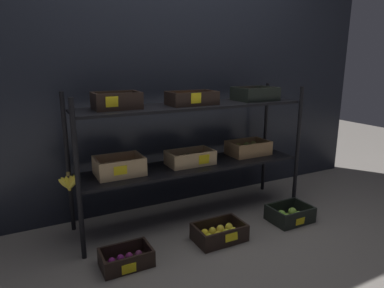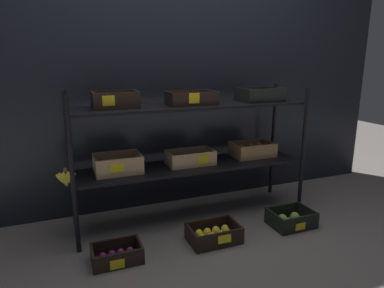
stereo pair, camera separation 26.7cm
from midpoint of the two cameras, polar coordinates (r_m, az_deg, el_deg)
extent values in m
plane|color=#605B56|center=(2.89, 2.71, -12.06)|extent=(10.00, 10.00, 0.00)
cube|color=black|center=(2.99, -0.37, 8.21)|extent=(4.22, 0.12, 1.93)
cylinder|color=black|center=(2.27, -16.26, -5.59)|extent=(0.03, 0.03, 1.05)
cylinder|color=black|center=(3.01, 20.60, -1.16)|extent=(0.03, 0.03, 1.05)
cylinder|color=black|center=(2.69, -17.17, -2.64)|extent=(0.03, 0.03, 1.05)
cylinder|color=black|center=(3.34, 15.67, 0.63)|extent=(0.03, 0.03, 1.05)
cube|color=black|center=(2.72, 2.82, -3.68)|extent=(1.79, 0.40, 0.02)
cube|color=black|center=(2.62, 2.94, 6.42)|extent=(1.79, 0.40, 0.02)
cube|color=tan|center=(2.57, -9.39, -4.56)|extent=(0.34, 0.25, 0.01)
cube|color=tan|center=(2.44, -8.86, -3.91)|extent=(0.34, 0.02, 0.12)
cube|color=tan|center=(2.66, -9.99, -2.44)|extent=(0.34, 0.02, 0.12)
cube|color=tan|center=(2.52, -13.04, -3.50)|extent=(0.02, 0.22, 0.12)
cube|color=tan|center=(2.59, -5.94, -2.79)|extent=(0.02, 0.22, 0.12)
sphere|color=orange|center=(2.51, -11.02, -4.21)|extent=(0.06, 0.06, 0.06)
sphere|color=orange|center=(2.52, -9.18, -4.05)|extent=(0.06, 0.06, 0.06)
sphere|color=orange|center=(2.54, -7.29, -3.88)|extent=(0.06, 0.06, 0.06)
sphere|color=orange|center=(2.59, -11.34, -3.69)|extent=(0.06, 0.06, 0.06)
sphere|color=orange|center=(2.59, -9.62, -3.57)|extent=(0.06, 0.06, 0.06)
sphere|color=orange|center=(2.61, -7.91, -3.38)|extent=(0.06, 0.06, 0.06)
cube|color=yellow|center=(2.43, -9.42, -4.05)|extent=(0.09, 0.01, 0.06)
cube|color=tan|center=(2.73, 2.52, -3.29)|extent=(0.37, 0.21, 0.01)
cube|color=tan|center=(2.62, 3.41, -2.71)|extent=(0.37, 0.02, 0.10)
cube|color=tan|center=(2.80, 1.71, -1.63)|extent=(0.37, 0.02, 0.10)
cube|color=tan|center=(2.65, -0.98, -2.55)|extent=(0.02, 0.18, 0.10)
cube|color=tan|center=(2.79, 5.87, -1.78)|extent=(0.02, 0.18, 0.10)
ellipsoid|color=brown|center=(2.65, 0.57, -2.93)|extent=(0.05, 0.05, 0.07)
ellipsoid|color=brown|center=(2.66, 1.68, -2.81)|extent=(0.05, 0.05, 0.07)
ellipsoid|color=brown|center=(2.69, 2.71, -2.66)|extent=(0.05, 0.05, 0.07)
ellipsoid|color=brown|center=(2.71, 3.89, -2.55)|extent=(0.05, 0.05, 0.07)
ellipsoid|color=brown|center=(2.74, 4.97, -2.40)|extent=(0.05, 0.05, 0.07)
ellipsoid|color=brown|center=(2.70, 0.02, -2.58)|extent=(0.05, 0.05, 0.07)
ellipsoid|color=brown|center=(2.72, 1.23, -2.45)|extent=(0.05, 0.05, 0.07)
ellipsoid|color=brown|center=(2.74, 2.21, -2.32)|extent=(0.05, 0.05, 0.07)
ellipsoid|color=brown|center=(2.77, 3.36, -2.17)|extent=(0.05, 0.05, 0.07)
ellipsoid|color=brown|center=(2.79, 4.30, -2.07)|extent=(0.05, 0.05, 0.07)
cube|color=yellow|center=(2.64, 4.82, -2.69)|extent=(0.09, 0.01, 0.07)
cube|color=#A87F51|center=(3.02, 12.57, -1.89)|extent=(0.36, 0.23, 0.01)
cube|color=#A87F51|center=(2.92, 13.81, -1.29)|extent=(0.36, 0.02, 0.11)
cube|color=#A87F51|center=(3.09, 11.52, -0.31)|extent=(0.36, 0.02, 0.11)
cube|color=#A87F51|center=(2.92, 9.86, -1.10)|extent=(0.02, 0.20, 0.11)
cube|color=#A87F51|center=(3.10, 15.24, -0.48)|extent=(0.02, 0.20, 0.11)
ellipsoid|color=#B4C15B|center=(2.93, 11.59, -1.28)|extent=(0.07, 0.07, 0.09)
ellipsoid|color=#B6BC58|center=(2.99, 13.01, -1.07)|extent=(0.07, 0.07, 0.09)
ellipsoid|color=#ABBB5E|center=(3.03, 14.38, -0.93)|extent=(0.07, 0.07, 0.09)
ellipsoid|color=gold|center=(2.99, 10.92, -0.95)|extent=(0.07, 0.07, 0.09)
ellipsoid|color=#B1BF54|center=(3.04, 12.36, -0.79)|extent=(0.07, 0.07, 0.09)
ellipsoid|color=#BEB650|center=(3.09, 13.57, -0.62)|extent=(0.07, 0.07, 0.09)
cube|color=black|center=(2.45, -9.69, 6.11)|extent=(0.32, 0.21, 0.01)
cube|color=black|center=(2.35, -9.25, 7.24)|extent=(0.32, 0.02, 0.11)
cube|color=black|center=(2.54, -10.21, 7.70)|extent=(0.32, 0.02, 0.11)
cube|color=black|center=(2.42, -13.29, 7.24)|extent=(0.02, 0.18, 0.11)
cube|color=black|center=(2.48, -6.29, 7.68)|extent=(0.02, 0.18, 0.11)
sphere|color=#DCC74E|center=(2.41, -10.82, 6.94)|extent=(0.07, 0.07, 0.07)
sphere|color=#E1C445|center=(2.44, -8.26, 7.12)|extent=(0.07, 0.07, 0.07)
sphere|color=#D2C953|center=(2.46, -11.17, 7.06)|extent=(0.07, 0.07, 0.07)
sphere|color=#E7C648|center=(2.49, -8.71, 7.23)|extent=(0.07, 0.07, 0.07)
cube|color=yellow|center=(2.33, -10.64, 7.06)|extent=(0.08, 0.01, 0.07)
cube|color=black|center=(2.60, 2.90, 6.71)|extent=(0.37, 0.21, 0.01)
cube|color=black|center=(2.50, 3.85, 7.60)|extent=(0.37, 0.02, 0.09)
cube|color=black|center=(2.68, 2.04, 8.05)|extent=(0.37, 0.02, 0.09)
cube|color=black|center=(2.52, -0.76, 7.69)|extent=(0.02, 0.18, 0.09)
cube|color=black|center=(2.67, 6.39, 7.94)|extent=(0.02, 0.18, 0.09)
sphere|color=orange|center=(2.53, 1.21, 7.53)|extent=(0.07, 0.07, 0.07)
sphere|color=orange|center=(2.57, 3.19, 7.61)|extent=(0.07, 0.07, 0.07)
sphere|color=orange|center=(2.60, 4.86, 7.66)|extent=(0.07, 0.07, 0.07)
sphere|color=orange|center=(2.59, 0.92, 7.66)|extent=(0.07, 0.07, 0.07)
sphere|color=orange|center=(2.62, 2.59, 7.72)|extent=(0.07, 0.07, 0.07)
sphere|color=orange|center=(2.65, 4.40, 7.78)|extent=(0.07, 0.07, 0.07)
cube|color=yellow|center=(2.48, 3.50, 7.66)|extent=(0.08, 0.01, 0.08)
cube|color=black|center=(2.91, 13.81, 7.11)|extent=(0.34, 0.26, 0.01)
cube|color=black|center=(2.80, 15.30, 7.92)|extent=(0.34, 0.02, 0.10)
cube|color=black|center=(3.00, 12.53, 8.45)|extent=(0.34, 0.02, 0.10)
cube|color=black|center=(2.81, 11.18, 8.17)|extent=(0.02, 0.23, 0.10)
cube|color=black|center=(3.00, 16.40, 8.21)|extent=(0.02, 0.23, 0.10)
sphere|color=red|center=(2.83, 13.00, 7.83)|extent=(0.07, 0.07, 0.07)
sphere|color=red|center=(2.87, 14.35, 7.84)|extent=(0.07, 0.07, 0.07)
sphere|color=red|center=(2.91, 15.54, 7.85)|extent=(0.07, 0.07, 0.07)
sphere|color=red|center=(2.90, 12.16, 8.02)|extent=(0.07, 0.07, 0.07)
sphere|color=red|center=(2.93, 13.44, 8.02)|extent=(0.07, 0.07, 0.07)
sphere|color=red|center=(2.98, 14.68, 8.03)|extent=(0.07, 0.07, 0.07)
cylinder|color=brown|center=(2.38, -17.54, -4.22)|extent=(0.02, 0.02, 0.02)
ellipsoid|color=yellow|center=(2.40, -18.02, -5.74)|extent=(0.09, 0.03, 0.10)
ellipsoid|color=yellow|center=(2.41, -17.87, -5.65)|extent=(0.08, 0.03, 0.11)
ellipsoid|color=yellow|center=(2.40, -17.57, -5.72)|extent=(0.05, 0.03, 0.11)
ellipsoid|color=yellow|center=(2.40, -17.27, -5.65)|extent=(0.05, 0.03, 0.11)
ellipsoid|color=yellow|center=(2.40, -17.07, -5.62)|extent=(0.07, 0.03, 0.11)
ellipsoid|color=yellow|center=(2.40, -16.79, -5.67)|extent=(0.10, 0.04, 0.10)
cube|color=black|center=(2.34, -9.10, -18.76)|extent=(0.32, 0.21, 0.01)
cube|color=black|center=(2.23, -8.59, -18.85)|extent=(0.32, 0.02, 0.10)
cube|color=black|center=(2.39, -9.67, -16.46)|extent=(0.32, 0.02, 0.10)
cube|color=black|center=(2.29, -13.02, -18.12)|extent=(0.02, 0.18, 0.10)
cube|color=black|center=(2.34, -5.40, -17.04)|extent=(0.02, 0.18, 0.10)
sphere|color=#69275C|center=(2.29, -11.23, -18.82)|extent=(0.05, 0.05, 0.05)
sphere|color=#5E285D|center=(2.30, -9.65, -18.66)|extent=(0.05, 0.05, 0.05)
sphere|color=#641A50|center=(2.30, -8.22, -18.47)|extent=(0.05, 0.05, 0.05)
sphere|color=#662245|center=(2.32, -6.61, -18.19)|extent=(0.05, 0.05, 0.05)
sphere|color=#64185D|center=(2.34, -11.46, -18.08)|extent=(0.05, 0.05, 0.05)
sphere|color=#60175B|center=(2.35, -10.01, -17.80)|extent=(0.05, 0.05, 0.05)
sphere|color=#6A1D56|center=(2.36, -8.61, -17.61)|extent=(0.05, 0.05, 0.05)
sphere|color=#5E264C|center=(2.37, -7.04, -17.41)|extent=(0.05, 0.05, 0.05)
cube|color=yellow|center=(2.23, -8.89, -19.43)|extent=(0.09, 0.01, 0.06)
cube|color=black|center=(2.55, 6.81, -15.81)|extent=(0.36, 0.24, 0.01)
cube|color=black|center=(2.43, 8.11, -15.70)|extent=(0.36, 0.02, 0.11)
cube|color=black|center=(2.60, 5.68, -13.54)|extent=(0.36, 0.02, 0.11)
cube|color=black|center=(2.45, 3.14, -15.38)|extent=(0.02, 0.20, 0.11)
cube|color=black|center=(2.59, 10.33, -13.79)|extent=(0.02, 0.20, 0.11)
ellipsoid|color=yellow|center=(2.46, 4.98, -15.75)|extent=(0.06, 0.06, 0.08)
ellipsoid|color=yellow|center=(2.49, 6.57, -15.38)|extent=(0.06, 0.06, 0.08)
ellipsoid|color=yellow|center=(2.51, 8.00, -15.08)|extent=(0.06, 0.06, 0.08)
ellipsoid|color=yellow|center=(2.54, 9.27, -14.82)|extent=(0.06, 0.06, 0.08)
ellipsoid|color=yellow|center=(2.51, 4.34, -14.98)|extent=(0.06, 0.06, 0.08)
ellipsoid|color=yellow|center=(2.54, 5.71, -14.72)|extent=(0.06, 0.06, 0.08)
ellipsoid|color=yellow|center=(2.57, 7.11, -14.39)|extent=(0.06, 0.06, 0.08)
ellipsoid|color=yellow|center=(2.60, 8.60, -14.11)|extent=(0.06, 0.06, 0.08)
cube|color=yellow|center=(2.43, 8.76, -15.55)|extent=(0.10, 0.01, 0.06)
cube|color=black|center=(2.89, 18.87, -12.72)|extent=(0.33, 0.25, 0.01)
cube|color=black|center=(2.78, 20.53, -12.46)|extent=(0.33, 0.02, 0.11)
cube|color=black|center=(2.94, 17.49, -10.75)|extent=(0.33, 0.02, 0.11)
cube|color=black|center=(2.77, 16.42, -12.27)|extent=(0.02, 0.22, 0.11)
cube|color=black|center=(2.96, 21.33, -10.92)|extent=(0.02, 0.22, 0.11)
sphere|color=#8DC341|center=(2.81, 18.51, -12.45)|extent=(0.07, 0.07, 0.07)
sphere|color=#89C548|center=(2.88, 20.34, -12.02)|extent=(0.07, 0.07, 0.07)
sphere|color=#81C63F|center=(2.86, 17.60, -11.92)|extent=(0.07, 0.07, 0.07)
sphere|color=#8EBD40|center=(2.93, 19.42, -11.46)|extent=(0.07, 0.07, 0.07)
cube|color=yellow|center=(2.78, 20.48, -12.93)|extent=(0.09, 0.01, 0.06)
camera|label=1|loc=(0.13, -87.14, 0.71)|focal=31.79mm
camera|label=2|loc=(0.13, 92.86, -0.71)|focal=31.79mm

